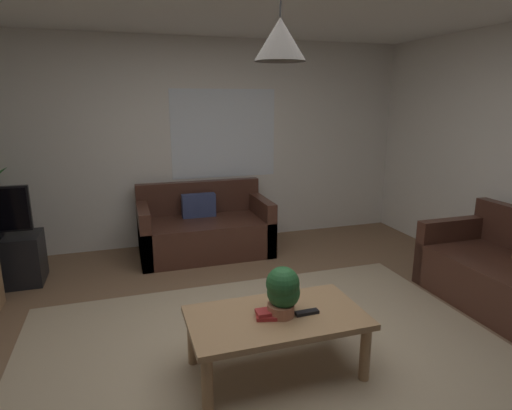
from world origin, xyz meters
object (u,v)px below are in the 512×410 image
object	(u,v)px
potted_plant_on_table	(283,290)
book_on_table_0	(267,316)
couch_right_side	(506,276)
coffee_table	(276,323)
book_on_table_1	(266,312)
pendant_lamp	(280,39)
couch_under_window	(205,231)
remote_on_table_0	(307,312)

from	to	relation	value
potted_plant_on_table	book_on_table_0	bearing A→B (deg)	-174.75
couch_right_side	coffee_table	bearing A→B (deg)	-82.89
book_on_table_1	pendant_lamp	bearing A→B (deg)	7.60
couch_under_window	book_on_table_0	bearing A→B (deg)	-91.41
coffee_table	pendant_lamp	bearing A→B (deg)	100.62
book_on_table_0	potted_plant_on_table	bearing A→B (deg)	5.25
coffee_table	remote_on_table_0	size ratio (longest dim) A/B	7.27
book_on_table_1	potted_plant_on_table	size ratio (longest dim) A/B	0.36
couch_under_window	coffee_table	bearing A→B (deg)	-89.68
coffee_table	book_on_table_0	distance (m)	0.11
couch_under_window	book_on_table_1	distance (m)	2.44
coffee_table	remote_on_table_0	distance (m)	0.21
couch_under_window	book_on_table_1	xyz separation A→B (m)	(-0.07, -2.43, 0.18)
couch_right_side	book_on_table_0	world-z (taller)	couch_right_side
book_on_table_0	remote_on_table_0	size ratio (longest dim) A/B	0.87
book_on_table_0	book_on_table_1	xyz separation A→B (m)	(-0.01, 0.00, 0.02)
remote_on_table_0	pendant_lamp	distance (m)	1.71
couch_under_window	book_on_table_1	world-z (taller)	couch_under_window
couch_under_window	book_on_table_0	distance (m)	2.44
potted_plant_on_table	couch_right_side	bearing A→B (deg)	7.37
pendant_lamp	remote_on_table_0	bearing A→B (deg)	-14.48
couch_right_side	coffee_table	xyz separation A→B (m)	(-2.28, -0.28, 0.08)
coffee_table	potted_plant_on_table	size ratio (longest dim) A/B	3.50
couch_under_window	book_on_table_1	bearing A→B (deg)	-91.59
remote_on_table_0	potted_plant_on_table	xyz separation A→B (m)	(-0.16, 0.05, 0.16)
remote_on_table_0	potted_plant_on_table	distance (m)	0.23
couch_right_side	pendant_lamp	size ratio (longest dim) A/B	2.65
potted_plant_on_table	pendant_lamp	world-z (taller)	pendant_lamp
couch_under_window	pendant_lamp	distance (m)	3.05
potted_plant_on_table	pendant_lamp	size ratio (longest dim) A/B	0.65
couch_under_window	coffee_table	distance (m)	2.42
couch_right_side	potted_plant_on_table	distance (m)	2.28
couch_under_window	potted_plant_on_table	bearing A→B (deg)	-88.75
pendant_lamp	couch_under_window	bearing A→B (deg)	90.32
book_on_table_1	potted_plant_on_table	distance (m)	0.18
book_on_table_0	pendant_lamp	world-z (taller)	pendant_lamp
couch_under_window	book_on_table_0	xyz separation A→B (m)	(-0.06, -2.43, 0.16)
couch_under_window	potted_plant_on_table	world-z (taller)	couch_under_window
remote_on_table_0	couch_right_side	bearing A→B (deg)	-81.73
couch_under_window	pendant_lamp	xyz separation A→B (m)	(0.01, -2.42, 1.85)
couch_under_window	couch_right_side	size ratio (longest dim) A/B	1.12
couch_under_window	book_on_table_1	size ratio (longest dim) A/B	12.60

